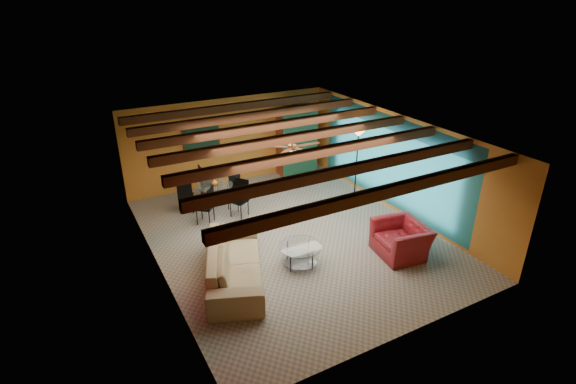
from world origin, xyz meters
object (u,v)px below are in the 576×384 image
dining_table (215,192)px  armoire (296,142)px  sofa (235,262)px  potted_plant (296,104)px  floor_lamp (356,165)px  vase (214,172)px  armchair (401,239)px  coffee_table (300,255)px

dining_table → armoire: armoire is taller
sofa → potted_plant: (4.12, 4.66, 1.92)m
armoire → floor_lamp: 2.75m
floor_lamp → vase: floor_lamp is taller
sofa → armoire: (4.12, 4.66, 0.64)m
sofa → dining_table: size_ratio=1.40×
armchair → sofa: bearing=-95.2°
potted_plant → sofa: bearing=-131.5°
dining_table → potted_plant: bearing=22.2°
coffee_table → floor_lamp: 3.86m
floor_lamp → potted_plant: (-0.45, 2.71, 1.24)m
armchair → armoire: (0.36, 5.60, 0.66)m
coffee_table → floor_lamp: size_ratio=0.44×
sofa → armoire: 6.25m
armchair → coffee_table: (-2.28, 0.73, -0.14)m
armchair → armoire: bearing=-174.9°
armoire → vase: size_ratio=11.88×
dining_table → floor_lamp: bearing=-19.6°
potted_plant → armchair: bearing=-93.7°
coffee_table → dining_table: 3.58m
floor_lamp → armoire: bearing=99.4°
floor_lamp → armchair: bearing=-105.8°
coffee_table → floor_lamp: floor_lamp is taller
coffee_table → potted_plant: size_ratio=2.15×
floor_lamp → vase: size_ratio=12.29×
floor_lamp → coffee_table: bearing=-145.2°
dining_table → potted_plant: 4.03m
coffee_table → vase: 3.67m
coffee_table → armoire: 5.59m
armchair → vase: (-2.97, 4.23, 0.74)m
coffee_table → dining_table: bearing=101.1°
armchair → dining_table: 5.17m
sofa → vase: size_ratio=15.79×
armchair → coffee_table: 2.40m
coffee_table → floor_lamp: bearing=34.8°
sofa → armoire: armoire is taller
armchair → floor_lamp: bearing=173.0°
coffee_table → vase: size_ratio=5.44×
armchair → armoire: armoire is taller
coffee_table → sofa: bearing=172.1°
potted_plant → floor_lamp: bearing=-80.6°
coffee_table → dining_table: (-0.69, 3.50, 0.28)m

